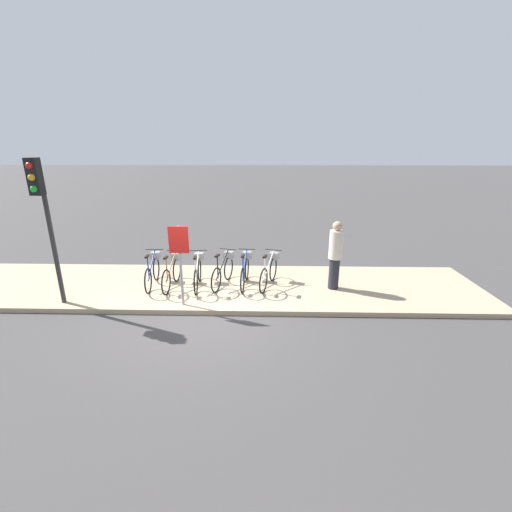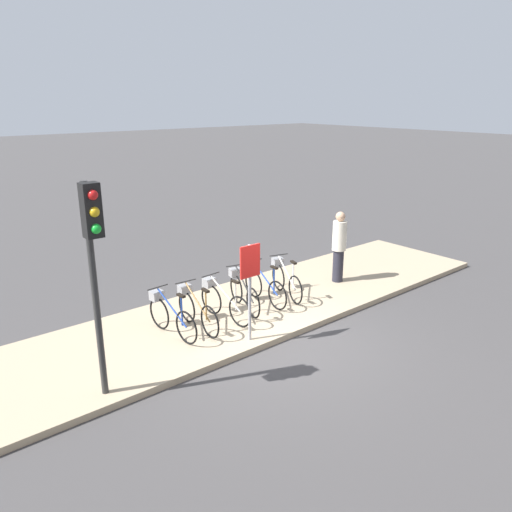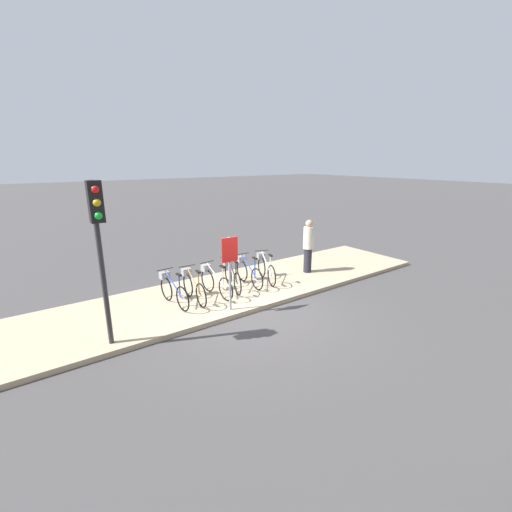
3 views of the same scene
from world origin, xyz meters
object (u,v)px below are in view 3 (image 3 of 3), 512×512
(traffic_light, at_px, (98,231))
(parked_bicycle_2, at_px, (214,280))
(pedestrian, at_px, (308,245))
(sign_post, at_px, (230,261))
(parked_bicycle_0, at_px, (172,289))
(parked_bicycle_5, at_px, (265,267))
(parked_bicycle_4, at_px, (248,271))
(parked_bicycle_1, at_px, (193,285))
(parked_bicycle_3, at_px, (232,274))

(traffic_light, bearing_deg, parked_bicycle_2, 21.12)
(pedestrian, relative_size, sign_post, 0.95)
(sign_post, bearing_deg, parked_bicycle_0, 131.73)
(parked_bicycle_5, distance_m, traffic_light, 5.36)
(parked_bicycle_4, distance_m, traffic_light, 4.80)
(sign_post, bearing_deg, parked_bicycle_1, 114.64)
(parked_bicycle_5, bearing_deg, pedestrian, -5.56)
(parked_bicycle_5, xyz_separation_m, pedestrian, (1.63, -0.16, 0.51))
(parked_bicycle_2, bearing_deg, parked_bicycle_4, 7.20)
(parked_bicycle_4, height_order, pedestrian, pedestrian)
(parked_bicycle_3, distance_m, parked_bicycle_4, 0.56)
(parked_bicycle_4, height_order, parked_bicycle_5, same)
(parked_bicycle_5, bearing_deg, parked_bicycle_1, -177.07)
(parked_bicycle_5, bearing_deg, sign_post, -148.79)
(parked_bicycle_0, bearing_deg, traffic_light, -145.87)
(parked_bicycle_1, distance_m, sign_post, 1.47)
(pedestrian, xyz_separation_m, traffic_light, (-6.47, -1.11, 1.44))
(parked_bicycle_0, xyz_separation_m, traffic_light, (-1.79, -1.21, 1.94))
(parked_bicycle_4, xyz_separation_m, traffic_light, (-4.20, -1.31, 1.94))
(parked_bicycle_3, bearing_deg, pedestrian, -3.95)
(parked_bicycle_5, bearing_deg, parked_bicycle_4, 176.73)
(parked_bicycle_2, relative_size, parked_bicycle_3, 1.02)
(pedestrian, relative_size, traffic_light, 0.54)
(parked_bicycle_2, bearing_deg, traffic_light, -158.88)
(parked_bicycle_1, bearing_deg, sign_post, -65.36)
(parked_bicycle_3, height_order, sign_post, sign_post)
(parked_bicycle_2, bearing_deg, sign_post, -98.03)
(parked_bicycle_5, height_order, pedestrian, pedestrian)
(parked_bicycle_4, relative_size, parked_bicycle_5, 1.04)
(parked_bicycle_1, distance_m, pedestrian, 4.17)
(parked_bicycle_4, height_order, sign_post, sign_post)
(parked_bicycle_5, relative_size, sign_post, 0.79)
(parked_bicycle_0, distance_m, parked_bicycle_3, 1.85)
(parked_bicycle_2, xyz_separation_m, parked_bicycle_3, (0.65, 0.15, 0.00))
(pedestrian, bearing_deg, parked_bicycle_2, 179.31)
(parked_bicycle_2, height_order, traffic_light, traffic_light)
(parked_bicycle_1, xyz_separation_m, parked_bicycle_2, (0.65, 0.01, 0.00))
(parked_bicycle_0, relative_size, parked_bicycle_4, 1.00)
(sign_post, bearing_deg, parked_bicycle_2, 81.97)
(sign_post, bearing_deg, traffic_light, -178.92)
(parked_bicycle_2, distance_m, traffic_light, 3.74)
(parked_bicycle_2, height_order, parked_bicycle_4, same)
(pedestrian, bearing_deg, parked_bicycle_0, 178.72)
(parked_bicycle_3, height_order, traffic_light, traffic_light)
(parked_bicycle_0, bearing_deg, parked_bicycle_1, -7.85)
(parked_bicycle_3, height_order, pedestrian, pedestrian)
(parked_bicycle_5, bearing_deg, parked_bicycle_2, -176.39)
(parked_bicycle_0, xyz_separation_m, pedestrian, (4.68, -0.10, 0.51))
(parked_bicycle_3, bearing_deg, parked_bicycle_1, -172.80)
(sign_post, bearing_deg, parked_bicycle_4, 42.45)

